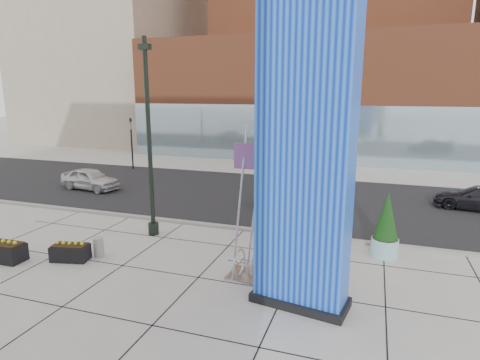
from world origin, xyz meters
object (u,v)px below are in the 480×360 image
(overhead_street_sign, at_px, (283,149))
(car_white_west, at_px, (90,179))
(public_art_sculpture, at_px, (263,241))
(concrete_bollard, at_px, (99,247))
(car_silver_mid, at_px, (300,195))
(lamp_post, at_px, (150,158))
(blue_pylon, at_px, (305,154))

(overhead_street_sign, height_order, car_white_west, overhead_street_sign)
(public_art_sculpture, bearing_deg, overhead_street_sign, 99.62)
(public_art_sculpture, bearing_deg, concrete_bollard, -173.32)
(overhead_street_sign, relative_size, car_white_west, 1.12)
(car_white_west, height_order, car_silver_mid, car_silver_mid)
(concrete_bollard, bearing_deg, overhead_street_sign, 35.52)
(lamp_post, xyz_separation_m, concrete_bollard, (-0.72, -2.80, -3.04))
(lamp_post, relative_size, overhead_street_sign, 1.87)
(concrete_bollard, bearing_deg, public_art_sculpture, 1.47)
(lamp_post, bearing_deg, public_art_sculpture, -24.84)
(public_art_sculpture, bearing_deg, car_silver_mid, 97.44)
(lamp_post, xyz_separation_m, overhead_street_sign, (5.38, 1.55, 0.42))
(blue_pylon, height_order, lamp_post, blue_pylon)
(blue_pylon, height_order, car_white_west, blue_pylon)
(concrete_bollard, height_order, overhead_street_sign, overhead_street_sign)
(lamp_post, xyz_separation_m, public_art_sculpture, (5.70, -2.64, -2.05))
(car_white_west, bearing_deg, lamp_post, -119.02)
(blue_pylon, xyz_separation_m, car_white_west, (-15.27, 9.79, -3.82))
(blue_pylon, distance_m, lamp_post, 8.22)
(blue_pylon, height_order, concrete_bollard, blue_pylon)
(blue_pylon, height_order, public_art_sculpture, blue_pylon)
(public_art_sculpture, bearing_deg, blue_pylon, -33.58)
(blue_pylon, distance_m, overhead_street_sign, 5.72)
(lamp_post, xyz_separation_m, car_silver_mid, (5.36, 6.14, -2.70))
(car_silver_mid, bearing_deg, car_white_west, 82.84)
(lamp_post, distance_m, overhead_street_sign, 5.61)
(concrete_bollard, relative_size, car_silver_mid, 0.17)
(overhead_street_sign, xyz_separation_m, car_white_west, (-13.45, 4.40, -3.15))
(blue_pylon, xyz_separation_m, car_silver_mid, (-1.83, 9.97, -3.80))
(public_art_sculpture, xyz_separation_m, car_silver_mid, (-0.34, 8.78, -0.65))
(concrete_bollard, height_order, car_silver_mid, car_silver_mid)
(lamp_post, distance_m, car_white_west, 10.40)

